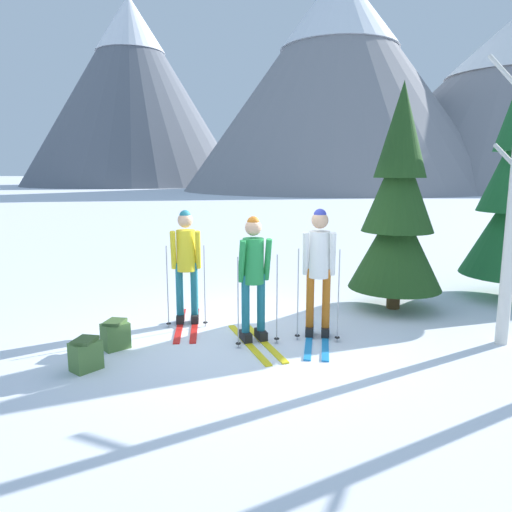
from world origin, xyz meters
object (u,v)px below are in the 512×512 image
(skier_in_yellow, at_px, (186,262))
(skier_in_green, at_px, (254,274))
(backpack_on_snow_beside, at_px, (86,354))
(pine_tree_mid, at_px, (398,208))
(skier_in_white, at_px, (319,265))
(backpack_on_snow_front, at_px, (116,335))

(skier_in_yellow, relative_size, skier_in_green, 1.01)
(skier_in_yellow, relative_size, backpack_on_snow_beside, 4.34)
(skier_in_green, distance_m, pine_tree_mid, 2.93)
(skier_in_green, bearing_deg, pine_tree_mid, 44.53)
(skier_in_yellow, relative_size, skier_in_white, 0.96)
(skier_in_yellow, relative_size, pine_tree_mid, 0.47)
(backpack_on_snow_front, xyz_separation_m, backpack_on_snow_beside, (-0.02, -0.69, 0.00))
(backpack_on_snow_front, bearing_deg, pine_tree_mid, 34.62)
(skier_in_green, height_order, pine_tree_mid, pine_tree_mid)
(skier_in_green, bearing_deg, backpack_on_snow_front, -160.98)
(pine_tree_mid, bearing_deg, backpack_on_snow_beside, -139.00)
(skier_in_white, bearing_deg, skier_in_yellow, 173.88)
(skier_in_yellow, distance_m, skier_in_white, 1.98)
(skier_in_yellow, height_order, backpack_on_snow_beside, skier_in_yellow)
(pine_tree_mid, xyz_separation_m, backpack_on_snow_beside, (-3.76, -3.27, -1.50))
(skier_in_yellow, bearing_deg, backpack_on_snow_beside, -108.25)
(skier_in_yellow, xyz_separation_m, backpack_on_snow_beside, (-0.61, -1.86, -0.76))
(pine_tree_mid, xyz_separation_m, backpack_on_snow_front, (-3.74, -2.58, -1.50))
(backpack_on_snow_beside, bearing_deg, backpack_on_snow_front, 88.00)
(skier_in_yellow, distance_m, skier_in_green, 1.27)
(skier_in_green, xyz_separation_m, backpack_on_snow_front, (-1.72, -0.59, -0.75))
(skier_in_yellow, distance_m, pine_tree_mid, 3.53)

